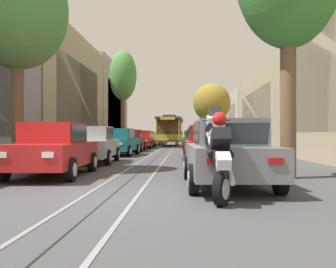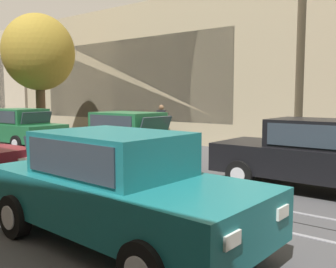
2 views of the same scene
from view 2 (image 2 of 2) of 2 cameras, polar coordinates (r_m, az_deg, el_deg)
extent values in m
plane|color=#424244|center=(11.80, -20.42, -4.79)|extent=(160.00, 160.00, 0.00)
cube|color=tan|center=(20.69, -1.34, 8.83)|extent=(5.50, 16.80, 6.39)
cube|color=#2D3842|center=(18.64, -6.69, 8.15)|extent=(0.04, 11.97, 3.84)
cube|color=#196B70|center=(5.44, -7.29, -9.56)|extent=(2.01, 4.38, 0.66)
cube|color=#196B70|center=(5.43, -8.44, -2.83)|extent=(1.57, 2.13, 0.60)
cube|color=#2D3842|center=(4.83, -1.89, -4.06)|extent=(1.34, 0.29, 0.47)
cube|color=#2D3842|center=(6.36, -15.45, -1.90)|extent=(1.30, 0.26, 0.45)
cube|color=#2D3842|center=(5.94, -2.98, -2.04)|extent=(0.12, 1.81, 0.47)
cube|color=#2D3842|center=(4.97, -14.97, -3.75)|extent=(0.12, 1.81, 0.47)
cube|color=white|center=(4.63, 16.94, -11.27)|extent=(0.28, 0.05, 0.14)
cube|color=#B21414|center=(7.43, -15.35, -4.81)|extent=(0.28, 0.05, 0.12)
cube|color=white|center=(3.68, 9.68, -15.59)|extent=(0.28, 0.05, 0.14)
cube|color=#B21414|center=(6.88, -23.11, -5.91)|extent=(0.28, 0.05, 0.12)
cylinder|color=black|center=(5.39, 9.93, -13.45)|extent=(0.23, 0.65, 0.64)
cylinder|color=silver|center=(5.48, 10.53, -13.13)|extent=(0.04, 0.35, 0.35)
cylinder|color=black|center=(7.06, -9.25, -8.79)|extent=(0.23, 0.65, 0.64)
cylinder|color=silver|center=(7.13, -8.57, -8.64)|extent=(0.04, 0.35, 0.35)
cylinder|color=black|center=(6.12, -22.19, -11.43)|extent=(0.23, 0.65, 0.64)
cylinder|color=silver|center=(6.08, -23.13, -11.60)|extent=(0.04, 0.35, 0.35)
cube|color=white|center=(8.32, -20.95, -3.87)|extent=(0.28, 0.05, 0.14)
cylinder|color=black|center=(9.26, -21.93, -5.66)|extent=(0.21, 0.64, 0.64)
cylinder|color=silver|center=(9.31, -21.35, -5.57)|extent=(0.03, 0.35, 0.35)
cube|color=black|center=(8.96, 21.08, -3.84)|extent=(1.82, 4.31, 0.66)
cube|color=black|center=(8.84, 22.15, 0.11)|extent=(1.49, 2.07, 0.60)
cube|color=#2D3842|center=(9.11, 17.08, 0.31)|extent=(1.33, 0.23, 0.47)
cube|color=#2D3842|center=(8.13, 20.69, -0.30)|extent=(0.04, 1.81, 0.47)
cube|color=#2D3842|center=(9.56, 23.39, 0.45)|extent=(0.04, 1.81, 0.47)
cube|color=white|center=(9.31, 7.24, -2.54)|extent=(0.28, 0.04, 0.14)
cube|color=white|center=(10.27, 10.44, -1.81)|extent=(0.28, 0.04, 0.14)
cylinder|color=black|center=(8.71, 10.81, -6.04)|extent=(0.20, 0.64, 0.64)
cylinder|color=silver|center=(8.61, 10.47, -6.16)|extent=(0.02, 0.35, 0.35)
cylinder|color=black|center=(10.28, 15.33, -4.34)|extent=(0.20, 0.64, 0.64)
cylinder|color=silver|center=(10.38, 15.57, -4.25)|extent=(0.02, 0.35, 0.35)
cube|color=#1E6038|center=(12.12, -6.60, -1.09)|extent=(1.87, 4.33, 0.66)
cube|color=#1E6038|center=(11.95, -6.13, 1.86)|extent=(1.51, 2.09, 0.60)
cube|color=#2D3842|center=(12.56, -8.84, 1.92)|extent=(1.34, 0.24, 0.47)
cube|color=#2D3842|center=(11.15, -1.81, 1.51)|extent=(1.30, 0.22, 0.45)
cube|color=#2D3842|center=(11.44, -8.77, 1.65)|extent=(0.06, 1.81, 0.47)
cube|color=#2D3842|center=(12.49, -3.71, 2.05)|extent=(0.06, 1.81, 0.47)
cube|color=white|center=(13.38, -14.84, -0.17)|extent=(0.28, 0.04, 0.14)
cube|color=#B21414|center=(10.25, -0.32, -1.73)|extent=(0.28, 0.04, 0.12)
cube|color=white|center=(14.07, -11.18, 0.19)|extent=(0.28, 0.04, 0.14)
cube|color=#B21414|center=(11.13, 3.30, -1.15)|extent=(0.28, 0.04, 0.12)
cylinder|color=black|center=(12.59, -13.72, -2.47)|extent=(0.21, 0.64, 0.64)
cylinder|color=silver|center=(12.52, -14.12, -2.53)|extent=(0.03, 0.35, 0.35)
cylinder|color=black|center=(13.72, -7.89, -1.70)|extent=(0.21, 0.64, 0.64)
cylinder|color=silver|center=(13.79, -7.56, -1.65)|extent=(0.03, 0.35, 0.35)
cylinder|color=black|center=(10.62, -4.89, -3.84)|extent=(0.21, 0.64, 0.64)
cylinder|color=silver|center=(10.54, -5.31, -3.91)|extent=(0.03, 0.35, 0.35)
cylinder|color=black|center=(11.94, 0.95, -2.75)|extent=(0.21, 0.64, 0.64)
cylinder|color=silver|center=(12.02, 1.27, -2.69)|extent=(0.03, 0.35, 0.35)
cube|color=#1E6038|center=(16.63, -21.85, 0.39)|extent=(1.95, 4.36, 0.66)
cube|color=#1E6038|center=(16.46, -21.65, 2.54)|extent=(1.55, 2.12, 0.60)
cube|color=#2D3842|center=(17.17, -23.16, 2.53)|extent=(1.34, 0.27, 0.47)
cube|color=#2D3842|center=(15.48, -19.28, 2.37)|extent=(1.30, 0.24, 0.45)
cube|color=#2D3842|center=(16.07, -23.89, 2.39)|extent=(0.10, 1.81, 0.47)
cube|color=#2D3842|center=(16.87, -19.51, 2.69)|extent=(0.10, 1.81, 0.47)
cube|color=#B21414|center=(14.52, -19.14, 0.15)|extent=(0.28, 0.05, 0.12)
cube|color=white|center=(18.75, -23.97, 1.17)|extent=(0.28, 0.05, 0.14)
cube|color=#B21414|center=(15.18, -15.70, 0.49)|extent=(0.28, 0.05, 0.12)
cylinder|color=black|center=(18.25, -21.73, -0.21)|extent=(0.22, 0.65, 0.64)
cylinder|color=silver|center=(18.30, -21.44, -0.18)|extent=(0.03, 0.35, 0.35)
cylinder|color=black|center=(15.07, -21.90, -1.39)|extent=(0.22, 0.65, 0.64)
cylinder|color=silver|center=(15.01, -22.25, -1.43)|extent=(0.03, 0.35, 0.35)
cylinder|color=black|center=(16.07, -16.60, -0.79)|extent=(0.22, 0.65, 0.64)
cylinder|color=silver|center=(16.14, -16.29, -0.76)|extent=(0.03, 0.35, 0.35)
cylinder|color=brown|center=(18.10, -18.71, 3.90)|extent=(0.41, 0.41, 3.20)
ellipsoid|color=olive|center=(18.20, -18.96, 11.63)|extent=(3.30, 2.91, 3.41)
cylinder|color=#4C4233|center=(16.11, -1.24, -0.12)|extent=(0.14, 0.14, 0.87)
cylinder|color=#4C4233|center=(16.27, -0.80, -0.07)|extent=(0.14, 0.14, 0.87)
cube|color=black|center=(16.13, -1.03, 2.54)|extent=(0.38, 0.42, 0.62)
cylinder|color=black|center=(15.96, -1.54, 2.36)|extent=(0.09, 0.09, 0.56)
cylinder|color=black|center=(16.32, -0.52, 2.43)|extent=(0.09, 0.09, 0.56)
sphere|color=brown|center=(16.11, -1.03, 4.06)|extent=(0.22, 0.22, 0.22)
camera|label=1|loc=(19.33, 104.52, -3.98)|focal=39.63mm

